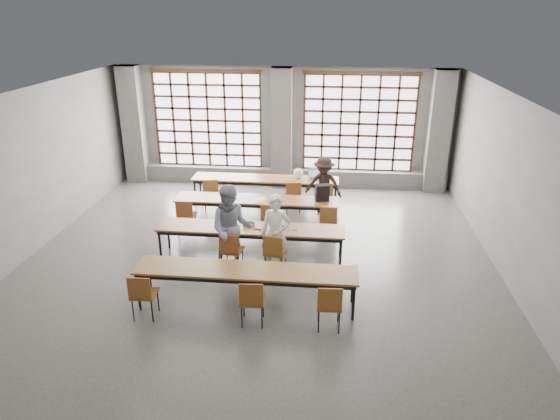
{
  "coord_description": "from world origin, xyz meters",
  "views": [
    {
      "loc": [
        1.46,
        -9.17,
        5.08
      ],
      "look_at": [
        0.46,
        0.4,
        1.14
      ],
      "focal_mm": 32.0,
      "sensor_mm": 36.0,
      "label": 1
    }
  ],
  "objects_px": {
    "chair_mid_centre": "(269,217)",
    "mouse": "(295,229)",
    "plastic_bag": "(298,173)",
    "laptop_front": "(276,224)",
    "chair_near_right": "(329,303)",
    "chair_front_left": "(231,248)",
    "red_pouch": "(144,291)",
    "chair_mid_left": "(186,213)",
    "chair_back_mid": "(293,194)",
    "student_male": "(276,234)",
    "phone": "(258,229)",
    "chair_back_right": "(324,195)",
    "student_back": "(324,185)",
    "chair_near_mid": "(252,298)",
    "chair_near_left": "(142,292)",
    "student_female": "(232,229)",
    "desk_row_a": "(265,180)",
    "desk_row_d": "(246,273)",
    "chair_mid_right": "(329,219)",
    "chair_back_left": "(211,191)",
    "green_box": "(249,224)",
    "desk_row_b": "(256,201)",
    "backpack": "(322,193)",
    "laptop_back": "(315,176)",
    "desk_row_c": "(251,230)",
    "chair_front_right": "(275,250)"
  },
  "relations": [
    {
      "from": "mouse",
      "to": "plastic_bag",
      "type": "relative_size",
      "value": 0.34
    },
    {
      "from": "desk_row_a",
      "to": "desk_row_d",
      "type": "distance_m",
      "value": 5.12
    },
    {
      "from": "chair_back_right",
      "to": "chair_mid_centre",
      "type": "height_order",
      "value": "same"
    },
    {
      "from": "desk_row_d",
      "to": "student_back",
      "type": "distance_m",
      "value": 4.79
    },
    {
      "from": "chair_back_mid",
      "to": "plastic_bag",
      "type": "distance_m",
      "value": 0.76
    },
    {
      "from": "chair_back_right",
      "to": "chair_near_mid",
      "type": "relative_size",
      "value": 1.0
    },
    {
      "from": "chair_front_left",
      "to": "laptop_back",
      "type": "bearing_deg",
      "value": 69.21
    },
    {
      "from": "student_female",
      "to": "laptop_front",
      "type": "xyz_separation_m",
      "value": [
        0.84,
        0.61,
        -0.12
      ]
    },
    {
      "from": "chair_mid_right",
      "to": "laptop_front",
      "type": "distance_m",
      "value": 1.49
    },
    {
      "from": "desk_row_a",
      "to": "chair_near_mid",
      "type": "relative_size",
      "value": 4.55
    },
    {
      "from": "green_box",
      "to": "chair_mid_left",
      "type": "bearing_deg",
      "value": 149.47
    },
    {
      "from": "chair_back_mid",
      "to": "green_box",
      "type": "bearing_deg",
      "value": -106.08
    },
    {
      "from": "laptop_front",
      "to": "phone",
      "type": "bearing_deg",
      "value": -150.06
    },
    {
      "from": "plastic_bag",
      "to": "laptop_front",
      "type": "bearing_deg",
      "value": -94.2
    },
    {
      "from": "chair_back_right",
      "to": "student_back",
      "type": "height_order",
      "value": "student_back"
    },
    {
      "from": "desk_row_c",
      "to": "student_back",
      "type": "height_order",
      "value": "student_back"
    },
    {
      "from": "chair_back_mid",
      "to": "student_female",
      "type": "xyz_separation_m",
      "value": [
        -1.0,
        -3.17,
        0.38
      ]
    },
    {
      "from": "student_back",
      "to": "laptop_front",
      "type": "bearing_deg",
      "value": -94.17
    },
    {
      "from": "chair_mid_left",
      "to": "chair_front_right",
      "type": "xyz_separation_m",
      "value": [
        2.32,
        -1.7,
        0.0
      ]
    },
    {
      "from": "chair_back_mid",
      "to": "student_male",
      "type": "bearing_deg",
      "value": -91.75
    },
    {
      "from": "chair_mid_centre",
      "to": "mouse",
      "type": "distance_m",
      "value": 1.3
    },
    {
      "from": "chair_mid_left",
      "to": "student_male",
      "type": "relative_size",
      "value": 0.53
    },
    {
      "from": "chair_near_left",
      "to": "student_female",
      "type": "height_order",
      "value": "student_female"
    },
    {
      "from": "plastic_bag",
      "to": "chair_back_left",
      "type": "bearing_deg",
      "value": -163.47
    },
    {
      "from": "chair_back_right",
      "to": "chair_mid_left",
      "type": "height_order",
      "value": "same"
    },
    {
      "from": "chair_mid_centre",
      "to": "laptop_front",
      "type": "xyz_separation_m",
      "value": [
        0.27,
        -0.96,
        0.25
      ]
    },
    {
      "from": "student_back",
      "to": "backpack",
      "type": "height_order",
      "value": "student_back"
    },
    {
      "from": "chair_mid_left",
      "to": "chair_mid_right",
      "type": "xyz_separation_m",
      "value": [
        3.39,
        0.0,
        0.0
      ]
    },
    {
      "from": "red_pouch",
      "to": "chair_near_right",
      "type": "bearing_deg",
      "value": -1.42
    },
    {
      "from": "chair_mid_right",
      "to": "student_female",
      "type": "relative_size",
      "value": 0.48
    },
    {
      "from": "chair_back_left",
      "to": "green_box",
      "type": "height_order",
      "value": "chair_back_left"
    },
    {
      "from": "phone",
      "to": "chair_near_right",
      "type": "bearing_deg",
      "value": -56.84
    },
    {
      "from": "laptop_back",
      "to": "backpack",
      "type": "bearing_deg",
      "value": -81.72
    },
    {
      "from": "chair_mid_left",
      "to": "chair_mid_centre",
      "type": "height_order",
      "value": "same"
    },
    {
      "from": "chair_back_left",
      "to": "laptop_back",
      "type": "relative_size",
      "value": 2.19
    },
    {
      "from": "student_female",
      "to": "backpack",
      "type": "distance_m",
      "value": 2.86
    },
    {
      "from": "laptop_front",
      "to": "phone",
      "type": "height_order",
      "value": "laptop_front"
    },
    {
      "from": "student_female",
      "to": "desk_row_b",
      "type": "bearing_deg",
      "value": 78.78
    },
    {
      "from": "laptop_back",
      "to": "backpack",
      "type": "relative_size",
      "value": 1.0
    },
    {
      "from": "chair_near_left",
      "to": "student_back",
      "type": "height_order",
      "value": "student_back"
    },
    {
      "from": "phone",
      "to": "desk_row_b",
      "type": "bearing_deg",
      "value": 99.95
    },
    {
      "from": "chair_front_right",
      "to": "chair_near_mid",
      "type": "height_order",
      "value": "same"
    },
    {
      "from": "desk_row_d",
      "to": "chair_near_left",
      "type": "distance_m",
      "value": 1.82
    },
    {
      "from": "chair_front_left",
      "to": "chair_near_right",
      "type": "relative_size",
      "value": 1.0
    },
    {
      "from": "desk_row_b",
      "to": "chair_near_mid",
      "type": "xyz_separation_m",
      "value": [
        0.55,
        -4.14,
        -0.13
      ]
    },
    {
      "from": "desk_row_d",
      "to": "student_female",
      "type": "relative_size",
      "value": 2.19
    },
    {
      "from": "plastic_bag",
      "to": "desk_row_c",
      "type": "bearing_deg",
      "value": -103.14
    },
    {
      "from": "mouse",
      "to": "plastic_bag",
      "type": "bearing_deg",
      "value": 92.86
    },
    {
      "from": "desk_row_a",
      "to": "phone",
      "type": "bearing_deg",
      "value": -84.99
    },
    {
      "from": "chair_near_right",
      "to": "chair_front_left",
      "type": "bearing_deg",
      "value": 138.07
    }
  ]
}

